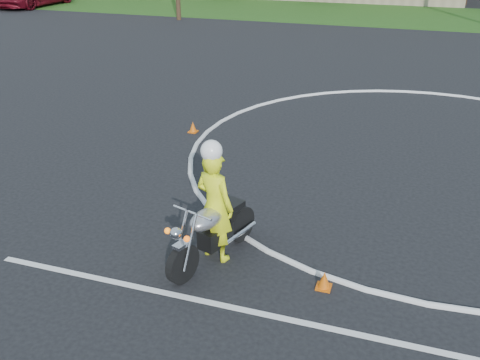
% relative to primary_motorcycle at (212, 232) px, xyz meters
% --- Properties ---
extents(ground, '(120.00, 120.00, 0.00)m').
position_rel_primary_motorcycle_xyz_m(ground, '(3.56, 2.90, -0.58)').
color(ground, black).
rests_on(ground, ground).
extents(grass_strip, '(120.00, 10.00, 0.02)m').
position_rel_primary_motorcycle_xyz_m(grass_strip, '(3.56, 29.90, -0.57)').
color(grass_strip, '#1E4714').
rests_on(grass_strip, ground).
extents(primary_motorcycle, '(1.05, 2.18, 1.18)m').
position_rel_primary_motorcycle_xyz_m(primary_motorcycle, '(0.00, 0.00, 0.00)').
color(primary_motorcycle, black).
rests_on(primary_motorcycle, ground).
extents(rider_primary_grp, '(0.84, 0.68, 2.20)m').
position_rel_primary_motorcycle_xyz_m(rider_primary_grp, '(0.01, 0.14, 0.48)').
color(rider_primary_grp, '#F0FF1A').
rests_on(rider_primary_grp, ground).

